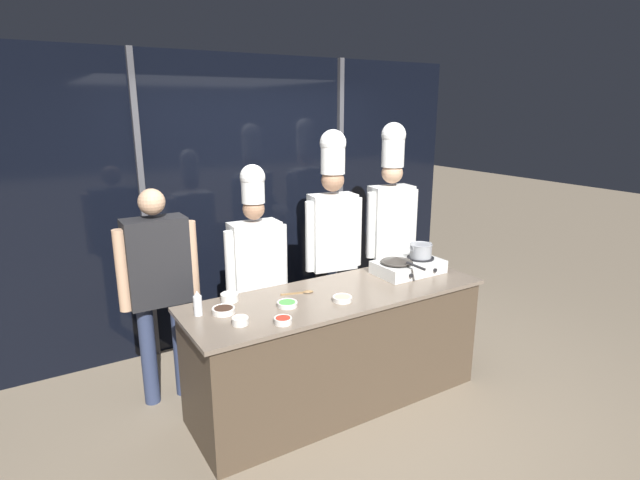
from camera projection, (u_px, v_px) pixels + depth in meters
name	position (u px, v px, depth m)	size (l,w,h in m)	color
ground_plane	(337.00, 399.00, 3.93)	(24.00, 24.00, 0.00)	#7F705B
window_wall_back	(250.00, 200.00, 4.86)	(4.78, 0.09, 2.70)	black
demo_counter	(337.00, 348.00, 3.81)	(2.30, 0.76, 0.90)	#4C3D2D
portable_stove	(408.00, 267.00, 4.13)	(0.56, 0.36, 0.12)	silver
frying_pan	(397.00, 260.00, 4.04)	(0.27, 0.46, 0.04)	#38332D
stock_pot	(421.00, 250.00, 4.16)	(0.21, 0.19, 0.12)	#93969B
squeeze_bottle_clear	(198.00, 304.00, 3.29)	(0.06, 0.06, 0.17)	white
prep_bowl_chicken	(240.00, 320.00, 3.16)	(0.11, 0.11, 0.05)	silver
prep_bowl_soy_glaze	(224.00, 310.00, 3.33)	(0.16, 0.16, 0.04)	silver
prep_bowl_chili_flakes	(283.00, 320.00, 3.17)	(0.12, 0.12, 0.04)	silver
prep_bowl_ginger	(342.00, 298.00, 3.54)	(0.14, 0.14, 0.04)	silver
prep_bowl_scallions	(287.00, 304.00, 3.45)	(0.14, 0.14, 0.03)	silver
prep_bowl_garlic	(230.00, 297.00, 3.54)	(0.13, 0.13, 0.06)	silver
serving_spoon_slotted	(304.00, 292.00, 3.70)	(0.25, 0.10, 0.02)	olive
person_guest	(158.00, 277.00, 3.70)	(0.59, 0.23, 1.67)	#2D3856
chef_head	(255.00, 257.00, 4.08)	(0.54, 0.23, 1.80)	#2D3856
chef_sous	(333.00, 227.00, 4.38)	(0.53, 0.27, 2.05)	#232326
chef_line	(391.00, 215.00, 4.74)	(0.53, 0.27, 2.09)	#4C4C51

